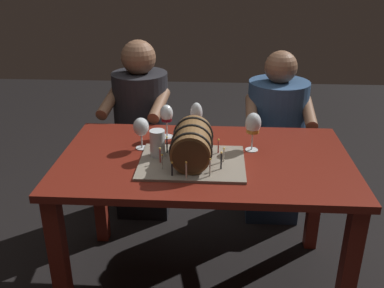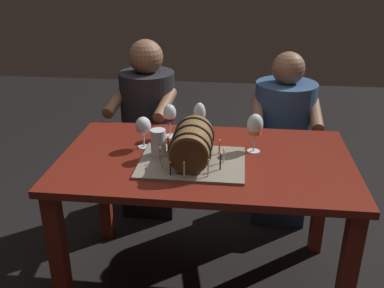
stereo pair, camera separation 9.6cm
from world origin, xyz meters
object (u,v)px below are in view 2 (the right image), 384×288
(person_seated_right, at_px, (282,143))
(dining_table, at_px, (205,178))
(beer_pint, at_px, (158,144))
(wine_glass_red, at_px, (170,115))
(person_seated_left, at_px, (149,135))
(wine_glass_amber, at_px, (255,126))
(wine_glass_rose, at_px, (200,115))
(barrel_cake, at_px, (192,147))
(wine_glass_empty, at_px, (143,126))

(person_seated_right, bearing_deg, dining_table, -121.05)
(beer_pint, height_order, person_seated_right, person_seated_right)
(wine_glass_red, height_order, person_seated_left, person_seated_left)
(wine_glass_amber, relative_size, person_seated_right, 0.18)
(wine_glass_red, distance_m, wine_glass_amber, 0.46)
(wine_glass_amber, bearing_deg, wine_glass_red, 162.22)
(wine_glass_rose, bearing_deg, person_seated_right, 44.29)
(wine_glass_amber, xyz_separation_m, person_seated_right, (0.20, 0.63, -0.36))
(wine_glass_red, height_order, wine_glass_rose, wine_glass_rose)
(wine_glass_red, distance_m, wine_glass_rose, 0.16)
(beer_pint, bearing_deg, wine_glass_red, 86.47)
(person_seated_left, bearing_deg, wine_glass_amber, -43.28)
(dining_table, height_order, wine_glass_rose, wine_glass_rose)
(beer_pint, xyz_separation_m, person_seated_right, (0.66, 0.74, -0.29))
(wine_glass_rose, relative_size, person_seated_left, 0.16)
(barrel_cake, relative_size, wine_glass_amber, 2.49)
(barrel_cake, bearing_deg, wine_glass_red, 116.20)
(person_seated_right, bearing_deg, person_seated_left, -180.00)
(wine_glass_red, xyz_separation_m, wine_glass_rose, (0.16, 0.01, 0.00))
(wine_glass_empty, relative_size, person_seated_left, 0.14)
(wine_glass_empty, bearing_deg, wine_glass_amber, 1.02)
(wine_glass_red, relative_size, wine_glass_rose, 0.94)
(wine_glass_rose, bearing_deg, barrel_cake, -90.68)
(barrel_cake, xyz_separation_m, beer_pint, (-0.17, 0.05, -0.02))
(barrel_cake, bearing_deg, wine_glass_amber, 30.16)
(wine_glass_empty, bearing_deg, barrel_cake, -31.02)
(dining_table, xyz_separation_m, wine_glass_amber, (0.23, 0.09, 0.25))
(wine_glass_rose, xyz_separation_m, person_seated_left, (-0.38, 0.48, -0.33))
(wine_glass_rose, xyz_separation_m, wine_glass_empty, (-0.27, -0.16, -0.01))
(barrel_cake, relative_size, person_seated_left, 0.42)
(wine_glass_red, bearing_deg, person_seated_left, 114.84)
(dining_table, relative_size, wine_glass_amber, 7.12)
(dining_table, xyz_separation_m, barrel_cake, (-0.06, -0.07, 0.20))
(dining_table, xyz_separation_m, wine_glass_red, (-0.21, 0.24, 0.24))
(barrel_cake, height_order, person_seated_right, person_seated_right)
(beer_pint, bearing_deg, wine_glass_amber, 14.06)
(person_seated_right, bearing_deg, wine_glass_empty, -139.84)
(wine_glass_empty, distance_m, person_seated_right, 1.04)
(wine_glass_red, bearing_deg, wine_glass_amber, -17.78)
(dining_table, bearing_deg, wine_glass_amber, 22.12)
(barrel_cake, xyz_separation_m, wine_glass_empty, (-0.26, 0.16, 0.03))
(barrel_cake, bearing_deg, person_seated_left, 115.37)
(barrel_cake, distance_m, person_seated_left, 0.93)
(person_seated_left, bearing_deg, dining_table, -58.92)
(wine_glass_empty, distance_m, person_seated_left, 0.72)
(wine_glass_rose, bearing_deg, wine_glass_empty, -148.90)
(beer_pint, bearing_deg, person_seated_left, 105.74)
(wine_glass_amber, distance_m, person_seated_right, 0.75)
(person_seated_left, bearing_deg, person_seated_right, 0.00)
(person_seated_right, bearing_deg, wine_glass_rose, -135.71)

